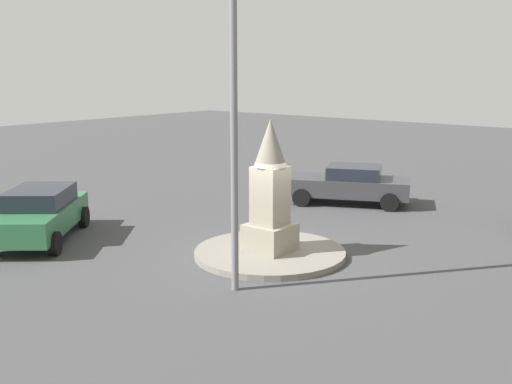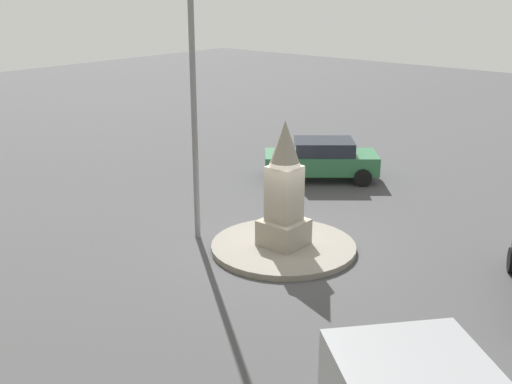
% 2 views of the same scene
% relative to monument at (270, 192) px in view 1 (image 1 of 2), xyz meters
% --- Properties ---
extents(ground_plane, '(80.00, 80.00, 0.00)m').
position_rel_monument_xyz_m(ground_plane, '(0.00, 0.00, -1.71)').
color(ground_plane, '#424244').
extents(traffic_island, '(3.97, 3.97, 0.16)m').
position_rel_monument_xyz_m(traffic_island, '(0.00, 0.00, -1.64)').
color(traffic_island, gray).
rests_on(traffic_island, ground).
extents(monument, '(1.11, 1.11, 3.44)m').
position_rel_monument_xyz_m(monument, '(0.00, 0.00, 0.00)').
color(monument, gray).
rests_on(monument, traffic_island).
extents(streetlamp, '(3.59, 0.28, 8.72)m').
position_rel_monument_xyz_m(streetlamp, '(-2.42, -0.90, 3.53)').
color(streetlamp, slate).
rests_on(streetlamp, ground).
extents(car_green_waiting, '(4.22, 3.92, 1.50)m').
position_rel_monument_xyz_m(car_green_waiting, '(-2.94, 6.02, -0.93)').
color(car_green_waiting, '#2D6B42').
rests_on(car_green_waiting, ground).
extents(car_dark_grey_near_island, '(3.42, 4.71, 1.40)m').
position_rel_monument_xyz_m(car_dark_grey_near_island, '(6.72, 1.58, -0.99)').
color(car_dark_grey_near_island, '#38383D').
rests_on(car_dark_grey_near_island, ground).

